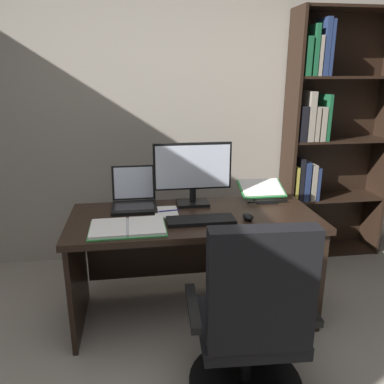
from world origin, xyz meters
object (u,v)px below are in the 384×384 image
at_px(keyboard, 201,220).
at_px(notepad, 166,212).
at_px(laptop, 134,199).
at_px(open_binder, 128,227).
at_px(monitor, 193,173).
at_px(desk, 192,239).
at_px(pen, 169,211).
at_px(reading_stand_with_book, 262,190).
at_px(computer_mouse, 248,217).
at_px(office_chair, 252,330).
at_px(bookshelf, 324,145).

distance_m(keyboard, notepad, 0.28).
bearing_deg(laptop, open_binder, -95.74).
bearing_deg(open_binder, monitor, 40.72).
distance_m(desk, pen, 0.27).
bearing_deg(reading_stand_with_book, pen, -163.30).
bearing_deg(reading_stand_with_book, computer_mouse, -118.68).
bearing_deg(office_chair, keyboard, 105.35).
bearing_deg(pen, desk, -0.75).
bearing_deg(pen, notepad, 180.00).
distance_m(computer_mouse, notepad, 0.54).
distance_m(bookshelf, reading_stand_with_book, 0.93).
height_order(laptop, reading_stand_with_book, laptop).
relative_size(office_chair, open_binder, 2.22).
xyz_separation_m(bookshelf, laptop, (-1.66, -0.58, -0.23)).
relative_size(open_binder, pen, 3.22).
relative_size(desk, notepad, 7.60).
height_order(bookshelf, notepad, bookshelf).
height_order(office_chair, monitor, monitor).
height_order(office_chair, pen, office_chair).
bearing_deg(laptop, pen, -34.91).
xyz_separation_m(reading_stand_with_book, notepad, (-0.72, -0.21, -0.06)).
relative_size(monitor, laptop, 1.61).
distance_m(bookshelf, computer_mouse, 1.36).
xyz_separation_m(desk, pen, (-0.15, 0.00, 0.22)).
xyz_separation_m(keyboard, reading_stand_with_book, (0.52, 0.41, 0.05)).
distance_m(monitor, notepad, 0.33).
bearing_deg(office_chair, notepad, 114.88).
bearing_deg(notepad, office_chair, -68.31).
xyz_separation_m(laptop, reading_stand_with_book, (0.93, 0.05, 0.01)).
distance_m(keyboard, reading_stand_with_book, 0.67).
height_order(desk, open_binder, open_binder).
bearing_deg(open_binder, computer_mouse, 3.00).
xyz_separation_m(bookshelf, keyboard, (-1.25, -0.94, -0.27)).
bearing_deg(monitor, reading_stand_with_book, 6.84).
bearing_deg(notepad, laptop, 142.57).
distance_m(bookshelf, keyboard, 1.59).
height_order(desk, bookshelf, bookshelf).
distance_m(laptop, computer_mouse, 0.79).
height_order(keyboard, computer_mouse, computer_mouse).
bearing_deg(computer_mouse, notepad, 158.39).
bearing_deg(pen, monitor, 39.60).
xyz_separation_m(open_binder, notepad, (0.25, 0.25, -0.01)).
bearing_deg(pen, bookshelf, 27.44).
relative_size(bookshelf, keyboard, 5.03).
bearing_deg(desk, keyboard, -83.12).
relative_size(desk, laptop, 4.78).
xyz_separation_m(laptop, keyboard, (0.41, -0.36, -0.04)).
height_order(keyboard, pen, keyboard).
xyz_separation_m(keyboard, pen, (-0.18, 0.20, 0.00)).
bearing_deg(bookshelf, keyboard, -143.08).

